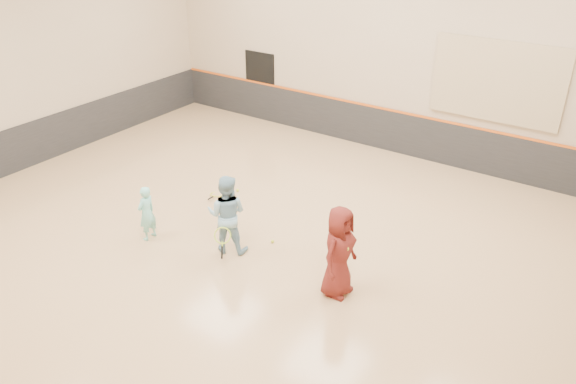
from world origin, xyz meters
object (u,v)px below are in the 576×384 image
Objects in this scene: instructor at (227,214)px; girl at (147,213)px; young_man at (339,252)px; spare_racket at (217,192)px.

girl is at bearing -3.09° from instructor.
spare_racket is at bearing 70.42° from young_man.
girl reaches higher than spare_racket.
girl is at bearing -87.45° from spare_racket.
girl is at bearing 99.94° from young_man.
instructor is 2.57m from young_man.
young_man reaches higher than instructor.
girl is 0.69× the size of young_man.
spare_racket is at bearing -179.71° from girl.
spare_racket is at bearing -66.59° from instructor.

